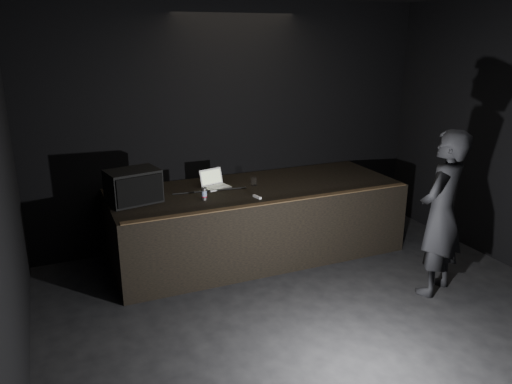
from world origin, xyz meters
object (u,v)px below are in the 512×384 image
object	(u,v)px
stage_monitor	(133,186)
laptop	(214,183)
person	(441,214)
stage_riser	(256,221)
beer_can	(204,194)

from	to	relation	value
stage_monitor	laptop	world-z (taller)	stage_monitor
stage_monitor	laptop	size ratio (longest dim) A/B	1.74
stage_monitor	person	size ratio (longest dim) A/B	0.35
stage_riser	stage_monitor	distance (m)	1.81
laptop	person	size ratio (longest dim) A/B	0.20
stage_riser	person	world-z (taller)	person
laptop	stage_riser	bearing A→B (deg)	-36.60
person	beer_can	bearing A→B (deg)	-58.79
stage_monitor	beer_can	distance (m)	0.88
stage_riser	stage_monitor	size ratio (longest dim) A/B	5.73
stage_monitor	stage_riser	bearing A→B (deg)	-11.39
stage_riser	beer_can	size ratio (longest dim) A/B	25.28
stage_monitor	person	distance (m)	3.73
stage_riser	laptop	xyz separation A→B (m)	(-0.53, 0.23, 0.56)
beer_can	person	xyz separation A→B (m)	(2.39, -1.61, -0.07)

